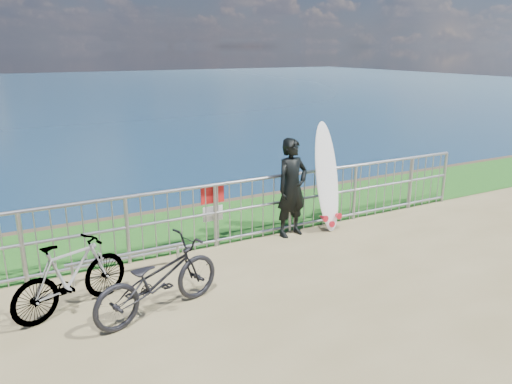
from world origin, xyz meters
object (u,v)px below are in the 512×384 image
surfer (292,188)px  surfboard (327,181)px  bicycle_far (71,276)px  bicycle_near (158,279)px

surfer → surfboard: 0.74m
surfer → surfboard: bearing=-11.5°
surfer → bicycle_far: 4.09m
surfer → surfboard: (0.74, -0.04, 0.04)m
bicycle_far → bicycle_near: bearing=-143.9°
surfboard → bicycle_far: 4.81m
surfer → bicycle_far: size_ratio=1.11×
surfboard → bicycle_far: (-4.70, -0.92, -0.45)m
surfer → bicycle_near: bearing=-160.8°
bicycle_near → bicycle_far: 1.14m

